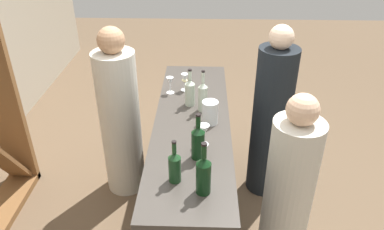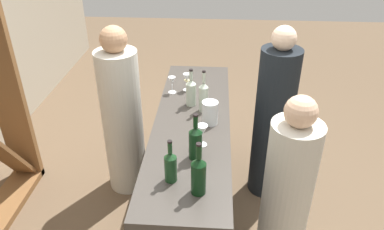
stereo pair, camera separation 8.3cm
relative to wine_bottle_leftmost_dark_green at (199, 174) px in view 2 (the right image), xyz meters
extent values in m
plane|color=brown|center=(0.75, 0.09, -1.09)|extent=(12.00, 12.00, 0.00)
cube|color=#2A2723|center=(0.75, 0.09, -0.63)|extent=(1.94, 0.47, 0.92)
cube|color=#3D3833|center=(0.75, 0.09, -0.15)|extent=(2.02, 0.55, 0.05)
cube|color=brown|center=(1.21, 1.74, -0.16)|extent=(0.06, 0.28, 1.87)
cylinder|color=black|center=(0.00, 0.00, -0.03)|extent=(0.08, 0.08, 0.20)
cone|color=black|center=(0.00, 0.00, 0.09)|extent=(0.08, 0.08, 0.04)
cylinder|color=black|center=(0.00, 0.00, 0.15)|extent=(0.03, 0.03, 0.08)
cylinder|color=black|center=(0.00, 0.00, 0.20)|extent=(0.03, 0.03, 0.01)
cylinder|color=#193D1E|center=(0.09, 0.16, -0.04)|extent=(0.07, 0.07, 0.16)
cone|color=#193D1E|center=(0.09, 0.16, 0.05)|extent=(0.07, 0.07, 0.03)
cylinder|color=#193D1E|center=(0.09, 0.16, 0.10)|extent=(0.03, 0.03, 0.07)
cylinder|color=black|center=(0.09, 0.16, 0.14)|extent=(0.03, 0.03, 0.01)
cylinder|color=black|center=(0.32, 0.04, -0.03)|extent=(0.08, 0.08, 0.19)
cone|color=black|center=(0.32, 0.04, 0.08)|extent=(0.08, 0.08, 0.04)
cylinder|color=black|center=(0.32, 0.04, 0.14)|extent=(0.03, 0.03, 0.08)
cylinder|color=black|center=(0.32, 0.04, 0.18)|extent=(0.03, 0.03, 0.01)
cylinder|color=#B7C6B2|center=(0.91, 0.01, -0.03)|extent=(0.07, 0.07, 0.20)
cone|color=#B7C6B2|center=(0.91, 0.01, 0.09)|extent=(0.07, 0.07, 0.04)
cylinder|color=#B7C6B2|center=(0.91, 0.01, 0.15)|extent=(0.02, 0.02, 0.08)
cylinder|color=black|center=(0.91, 0.01, 0.20)|extent=(0.03, 0.03, 0.01)
cylinder|color=#B7C6B2|center=(1.00, 0.11, -0.03)|extent=(0.08, 0.08, 0.18)
cone|color=#B7C6B2|center=(1.00, 0.11, 0.07)|extent=(0.08, 0.08, 0.03)
cylinder|color=#B7C6B2|center=(1.00, 0.11, 0.13)|extent=(0.03, 0.03, 0.08)
cylinder|color=black|center=(1.00, 0.11, 0.17)|extent=(0.03, 0.03, 0.01)
cylinder|color=white|center=(0.46, 0.00, -0.12)|extent=(0.07, 0.07, 0.00)
cylinder|color=white|center=(0.46, 0.00, -0.09)|extent=(0.01, 0.01, 0.07)
cone|color=white|center=(0.46, 0.00, -0.01)|extent=(0.07, 0.07, 0.08)
cylinder|color=white|center=(1.25, 0.16, -0.12)|extent=(0.07, 0.07, 0.00)
cylinder|color=white|center=(1.25, 0.16, -0.09)|extent=(0.01, 0.01, 0.06)
cone|color=white|center=(1.25, 0.16, -0.01)|extent=(0.06, 0.06, 0.08)
cone|color=beige|center=(1.25, 0.16, -0.04)|extent=(0.05, 0.05, 0.02)
cylinder|color=white|center=(1.20, 0.28, -0.12)|extent=(0.07, 0.07, 0.00)
cylinder|color=white|center=(1.20, 0.28, -0.09)|extent=(0.01, 0.01, 0.07)
cone|color=white|center=(1.20, 0.28, -0.02)|extent=(0.06, 0.06, 0.07)
cylinder|color=silver|center=(0.73, -0.04, -0.04)|extent=(0.12, 0.12, 0.17)
cylinder|color=black|center=(1.18, -0.58, -0.40)|extent=(0.35, 0.35, 1.38)
sphere|color=beige|center=(1.18, -0.58, 0.37)|extent=(0.19, 0.19, 0.19)
cylinder|color=beige|center=(0.33, -0.57, -0.48)|extent=(0.42, 0.42, 1.23)
sphere|color=#D8AD8C|center=(0.33, -0.57, 0.22)|extent=(0.20, 0.20, 0.20)
cylinder|color=beige|center=(1.16, 0.72, -0.42)|extent=(0.42, 0.42, 1.34)
sphere|color=tan|center=(1.16, 0.72, 0.34)|extent=(0.22, 0.22, 0.22)
camera|label=1|loc=(-1.57, 0.01, 1.30)|focal=34.89mm
camera|label=2|loc=(-1.57, -0.07, 1.30)|focal=34.89mm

